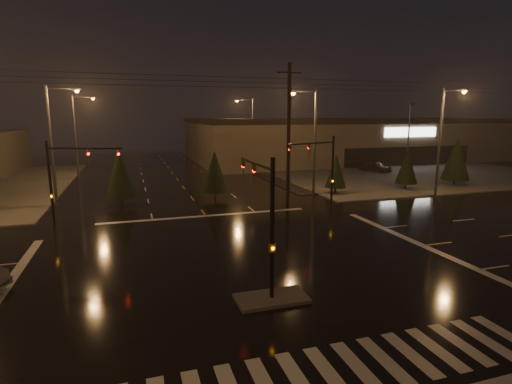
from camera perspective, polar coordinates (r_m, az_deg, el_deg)
The scene contains 22 objects.
ground at distance 20.82m, azimuth -1.54°, elevation -10.57°, with size 140.00×140.00×0.00m, color black.
sidewalk_ne at distance 60.58m, azimuth 18.31°, elevation 3.14°, with size 36.00×36.00×0.12m, color #494741.
median_island at distance 17.30m, azimuth 2.25°, elevation -14.95°, with size 3.00×1.60×0.15m, color #494741.
crosswalk at distance 13.37m, azimuth 10.20°, elevation -23.94°, with size 15.00×2.60×0.01m, color beige.
stop_bar_far at distance 31.06m, azimuth -7.16°, elevation -3.40°, with size 16.00×0.50×0.01m, color beige.
parking_lot at distance 62.11m, azimuth 23.14°, elevation 2.97°, with size 50.00×24.00×0.08m, color black.
retail_building at distance 76.27m, azimuth 14.52°, elevation 7.67°, with size 60.20×28.30×7.20m.
signal_mast_median at distance 16.90m, azimuth 1.28°, elevation -2.32°, with size 0.25×4.59×6.00m.
signal_mast_ne at distance 32.59m, azimuth 9.65°, elevation 3.98°, with size 4.84×1.86×6.00m.
signal_mast_nw at distance 29.33m, azimuth -25.60°, elevation 2.31°, with size 4.84×1.86×6.00m.
streetlight_1 at distance 37.15m, azimuth -26.82°, elevation 6.91°, with size 2.77×0.32×10.00m.
streetlight_2 at distance 53.00m, azimuth -24.14°, elevation 7.96°, with size 2.77×0.32×10.00m.
streetlight_3 at distance 38.41m, azimuth 7.99°, elevation 8.05°, with size 2.77×0.32×10.00m.
streetlight_4 at distance 57.11m, azimuth -0.75°, elevation 9.03°, with size 2.77×0.32×10.00m.
streetlight_6 at distance 40.49m, azimuth 25.13°, elevation 7.28°, with size 0.32×2.77×10.00m.
utility_pole_1 at distance 35.28m, azimuth 4.69°, elevation 8.42°, with size 2.20×0.32×12.00m.
conifer_0 at distance 39.62m, azimuth 11.35°, elevation 2.97°, with size 2.08×2.08×3.94m.
conifer_1 at distance 44.11m, azimuth 20.76°, elevation 3.42°, with size 2.24×2.24×4.20m.
conifer_2 at distance 48.91m, azimuth 26.72°, elevation 4.32°, with size 2.98×2.98×5.36m.
conifer_3 at distance 35.80m, azimuth -18.89°, elevation 2.43°, with size 2.60×2.60×4.76m.
conifer_4 at distance 36.93m, azimuth -5.91°, elevation 3.00°, with size 2.43×2.43×4.50m.
car_parked at distance 57.15m, azimuth 16.62°, elevation 3.55°, with size 1.89×4.69×1.60m, color black.
Camera 1 is at (-5.32, -18.64, 7.60)m, focal length 28.00 mm.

